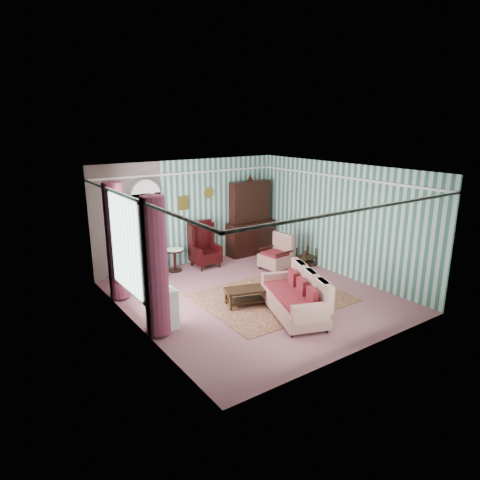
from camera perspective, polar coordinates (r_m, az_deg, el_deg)
floor at (r=9.94m, az=1.82°, el=-7.51°), size 6.00×6.00×0.00m
room_shell at (r=9.13m, az=-1.85°, el=3.63°), size 5.53×6.02×2.91m
bookcase at (r=11.31m, az=-12.32°, el=1.02°), size 0.80×0.28×2.24m
dresser_hutch at (r=12.75m, az=1.47°, el=3.28°), size 1.50×0.56×2.36m
wingback_left at (r=11.01m, az=-12.58°, el=-2.09°), size 0.76×0.80×1.25m
wingback_right at (r=11.74m, az=-4.68°, el=-0.65°), size 0.76×0.80×1.25m
seated_woman at (r=11.02m, az=-12.57°, el=-2.26°), size 0.44×0.40×1.18m
round_side_table at (r=11.58m, az=-8.66°, el=-2.69°), size 0.50×0.50×0.60m
nest_table at (r=11.99m, az=8.79°, el=-2.21°), size 0.45×0.38×0.54m
plant_stand at (r=8.43m, az=-10.31°, el=-9.20°), size 0.55×0.35×0.80m
rug at (r=9.89m, az=4.28°, el=-7.64°), size 3.20×2.60×0.01m
sofa at (r=8.88m, az=7.21°, el=-7.10°), size 1.57×2.14×0.98m
floral_armchair at (r=11.55m, az=4.78°, el=-1.33°), size 0.86×0.88×1.10m
coffee_table at (r=9.42m, az=1.00°, el=-7.58°), size 1.08×0.75×0.39m
potted_plant_a at (r=8.13m, az=-10.67°, el=-5.39°), size 0.40×0.35×0.45m
potted_plant_b at (r=8.35m, az=-10.24°, el=-4.76°), size 0.26×0.21×0.46m
potted_plant_c at (r=8.25m, az=-11.18°, el=-5.26°), size 0.26×0.26×0.41m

